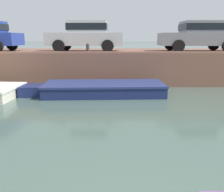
% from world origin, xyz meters
% --- Properties ---
extents(ground_plane, '(400.00, 400.00, 0.00)m').
position_xyz_m(ground_plane, '(0.00, 4.99, 0.00)').
color(ground_plane, '#42564C').
extents(far_quay_wall, '(60.00, 6.00, 1.56)m').
position_xyz_m(far_quay_wall, '(0.00, 12.99, 0.78)').
color(far_quay_wall, brown).
rests_on(far_quay_wall, ground).
extents(far_wall_coping, '(60.00, 0.24, 0.08)m').
position_xyz_m(far_wall_coping, '(0.00, 10.11, 1.60)').
color(far_wall_coping, '#925F4C').
rests_on(far_wall_coping, far_quay_wall).
extents(boat_moored_central_navy, '(5.72, 2.05, 0.48)m').
position_xyz_m(boat_moored_central_navy, '(-0.76, 8.44, 0.24)').
color(boat_moored_central_navy, navy).
rests_on(boat_moored_central_navy, ground).
extents(car_left_inner_silver, '(3.97, 2.05, 1.54)m').
position_xyz_m(car_left_inner_silver, '(-1.53, 12.05, 2.41)').
color(car_left_inner_silver, '#B7BABC').
rests_on(car_left_inner_silver, far_quay_wall).
extents(car_centre_grey, '(3.99, 2.02, 1.54)m').
position_xyz_m(car_centre_grey, '(4.42, 12.06, 2.41)').
color(car_centre_grey, slate).
rests_on(car_centre_grey, far_quay_wall).
extents(mooring_bollard_mid, '(0.15, 0.15, 0.45)m').
position_xyz_m(mooring_bollard_mid, '(-1.31, 10.24, 1.80)').
color(mooring_bollard_mid, '#2D2B28').
rests_on(mooring_bollard_mid, far_quay_wall).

